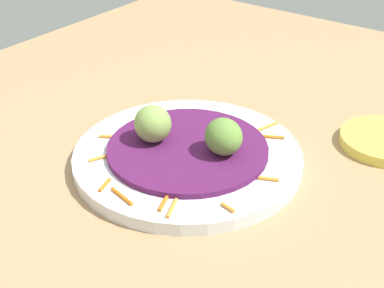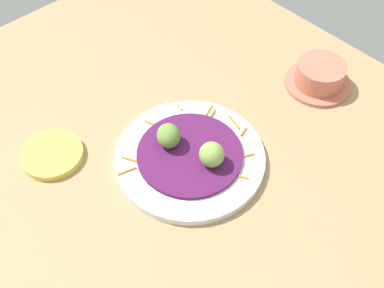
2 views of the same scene
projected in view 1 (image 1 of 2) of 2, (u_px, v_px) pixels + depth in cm
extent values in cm
cube|color=tan|center=(248.00, 165.00, 68.94)|extent=(110.00, 110.00, 2.00)
cylinder|color=silver|center=(188.00, 157.00, 67.23)|extent=(27.91, 27.91, 1.57)
cylinder|color=#51194C|center=(188.00, 149.00, 66.64)|extent=(19.60, 19.60, 0.73)
cylinder|color=orange|center=(122.00, 196.00, 58.69)|extent=(3.70, 1.24, 0.40)
cylinder|color=orange|center=(107.00, 136.00, 69.46)|extent=(1.82, 1.30, 0.40)
cylinder|color=orange|center=(228.00, 207.00, 57.01)|extent=(1.86, 0.75, 0.40)
cylinder|color=orange|center=(269.00, 179.00, 61.47)|extent=(2.27, 1.31, 0.40)
cylinder|color=orange|center=(267.00, 126.00, 71.68)|extent=(1.38, 3.48, 0.40)
cylinder|color=orange|center=(102.00, 157.00, 65.31)|extent=(1.81, 3.15, 0.40)
cylinder|color=orange|center=(270.00, 136.00, 69.45)|extent=(3.44, 2.03, 0.40)
cylinder|color=orange|center=(163.00, 203.00, 57.67)|extent=(1.27, 2.60, 0.40)
cylinder|color=orange|center=(172.00, 208.00, 56.91)|extent=(1.47, 3.04, 0.40)
cylinder|color=orange|center=(105.00, 185.00, 60.46)|extent=(1.01, 2.35, 0.40)
ellipsoid|color=#84A851|center=(153.00, 124.00, 66.49)|extent=(5.88, 5.77, 4.59)
ellipsoid|color=olive|center=(224.00, 137.00, 64.08)|extent=(6.41, 6.26, 4.37)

